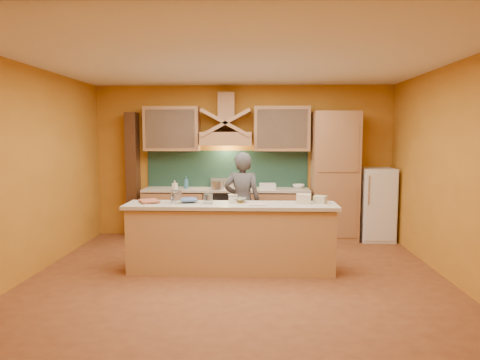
{
  "coord_description": "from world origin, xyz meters",
  "views": [
    {
      "loc": [
        0.25,
        -5.48,
        1.87
      ],
      "look_at": [
        0.0,
        0.9,
        1.21
      ],
      "focal_mm": 32.0,
      "sensor_mm": 36.0,
      "label": 1
    }
  ],
  "objects_px": {
    "stove": "(226,214)",
    "fridge": "(376,204)",
    "mixing_bowl": "(238,200)",
    "person": "(242,203)",
    "kitchen_scale": "(233,199)"
  },
  "relations": [
    {
      "from": "stove",
      "to": "fridge",
      "type": "distance_m",
      "value": 2.71
    },
    {
      "from": "fridge",
      "to": "mixing_bowl",
      "type": "height_order",
      "value": "fridge"
    },
    {
      "from": "stove",
      "to": "person",
      "type": "relative_size",
      "value": 0.55
    },
    {
      "from": "stove",
      "to": "kitchen_scale",
      "type": "relative_size",
      "value": 7.72
    },
    {
      "from": "stove",
      "to": "fridge",
      "type": "bearing_deg",
      "value": 0.0
    },
    {
      "from": "person",
      "to": "kitchen_scale",
      "type": "relative_size",
      "value": 13.92
    },
    {
      "from": "stove",
      "to": "kitchen_scale",
      "type": "distance_m",
      "value": 1.9
    },
    {
      "from": "stove",
      "to": "mixing_bowl",
      "type": "bearing_deg",
      "value": -80.66
    },
    {
      "from": "person",
      "to": "kitchen_scale",
      "type": "bearing_deg",
      "value": 90.33
    },
    {
      "from": "fridge",
      "to": "kitchen_scale",
      "type": "distance_m",
      "value": 3.09
    },
    {
      "from": "stove",
      "to": "mixing_bowl",
      "type": "height_order",
      "value": "mixing_bowl"
    },
    {
      "from": "stove",
      "to": "fridge",
      "type": "relative_size",
      "value": 0.69
    },
    {
      "from": "stove",
      "to": "kitchen_scale",
      "type": "bearing_deg",
      "value": -82.93
    },
    {
      "from": "person",
      "to": "mixing_bowl",
      "type": "distance_m",
      "value": 0.81
    },
    {
      "from": "mixing_bowl",
      "to": "person",
      "type": "bearing_deg",
      "value": 87.29
    }
  ]
}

